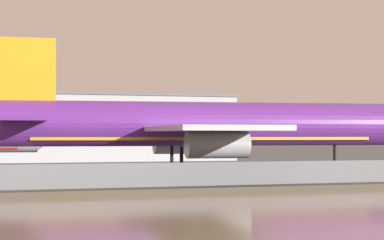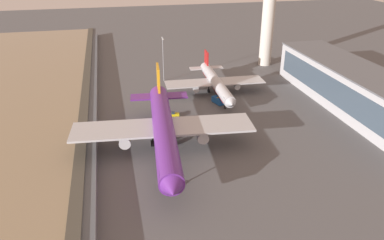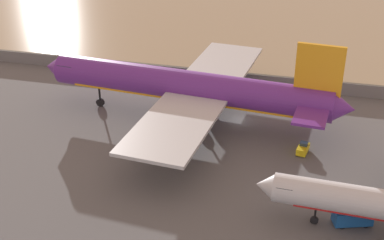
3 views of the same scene
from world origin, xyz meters
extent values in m
plane|color=#565659|center=(0.00, 0.00, 0.00)|extent=(500.00, 500.00, 0.00)
cube|color=#474238|center=(0.00, -20.50, 0.25)|extent=(320.00, 3.00, 0.50)
cube|color=slate|center=(0.00, -16.00, 1.36)|extent=(280.00, 0.08, 2.71)
cylinder|color=slate|center=(0.00, -16.00, 1.36)|extent=(0.10, 0.10, 2.71)
cylinder|color=#602889|center=(9.54, 2.12, 6.94)|extent=(51.95, 10.27, 5.66)
cube|color=#232D3D|center=(33.20, -0.01, 7.65)|extent=(3.53, 5.07, 1.70)
cube|color=orange|center=(9.54, 2.12, 5.38)|extent=(44.13, 8.45, 1.02)
cube|color=#B7BABF|center=(8.08, 14.70, 6.23)|extent=(13.54, 25.71, 0.57)
cube|color=#B7BABF|center=(5.86, -9.99, 6.23)|extent=(13.54, 25.71, 0.57)
cylinder|color=#B7BABF|center=(9.44, 12.59, 4.39)|extent=(7.48, 3.75, 3.12)
cylinder|color=#B7BABF|center=(7.58, -8.16, 4.39)|extent=(7.48, 3.75, 3.12)
cube|color=orange|center=(-13.09, 4.16, 12.60)|extent=(7.78, 1.37, 9.63)
cube|color=#602889|center=(-12.69, 8.69, 7.36)|extent=(5.96, 9.52, 0.45)
cube|color=#602889|center=(-13.50, -0.37, 7.36)|extent=(5.96, 9.52, 0.45)
cylinder|color=black|center=(27.54, 0.50, 2.45)|extent=(0.40, 0.40, 3.31)
cylinder|color=black|center=(27.54, 0.50, 0.79)|extent=(1.64, 0.76, 1.59)
cylinder|color=black|center=(6.21, 5.41, 2.45)|extent=(0.45, 0.45, 3.31)
cylinder|color=black|center=(6.21, 5.41, 0.79)|extent=(1.93, 1.43, 1.82)
cylinder|color=black|center=(5.67, -0.52, 2.45)|extent=(0.45, 0.45, 3.31)
cylinder|color=black|center=(5.67, -0.52, 0.79)|extent=(1.93, 1.43, 1.82)
cone|color=silver|center=(-7.69, 26.84, 4.86)|extent=(2.74, 3.88, 3.77)
cube|color=#232D3D|center=(-10.34, 26.95, 5.36)|extent=(2.32, 3.46, 1.19)
cube|color=yellow|center=(-11.93, 8.83, 0.75)|extent=(2.12, 3.43, 1.11)
cube|color=#283847|center=(-12.00, 8.44, 1.55)|extent=(1.45, 1.32, 0.50)
cylinder|color=black|center=(-11.43, 7.74, 0.35)|extent=(0.34, 0.73, 0.70)
cylinder|color=black|center=(-12.77, 7.97, 0.35)|extent=(0.34, 0.73, 0.70)
cylinder|color=black|center=(-11.09, 9.69, 0.35)|extent=(0.34, 0.73, 0.70)
cylinder|color=black|center=(-12.43, 9.92, 0.35)|extent=(0.34, 0.73, 0.70)
cube|color=#B2B2B7|center=(-3.35, 70.11, 6.86)|extent=(82.01, 17.85, 13.72)
cube|color=#3D4C5B|center=(-3.35, 61.11, 7.55)|extent=(75.45, 0.16, 8.23)
cube|color=#5B5E63|center=(-3.35, 70.11, 13.97)|extent=(82.61, 18.45, 0.50)
camera|label=1|loc=(-22.11, -88.75, 5.53)|focal=70.00mm
camera|label=2|loc=(98.25, -10.22, 52.30)|focal=35.00mm
camera|label=3|loc=(-12.48, 87.07, 46.27)|focal=50.00mm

